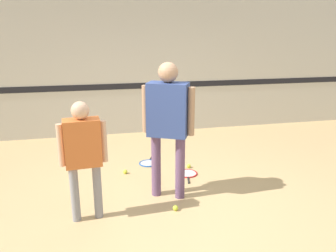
{
  "coord_description": "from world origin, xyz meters",
  "views": [
    {
      "loc": [
        -0.84,
        -3.63,
        2.1
      ],
      "look_at": [
        0.01,
        0.24,
        0.97
      ],
      "focal_mm": 35.0,
      "sensor_mm": 36.0,
      "label": 1
    }
  ],
  "objects": [
    {
      "name": "ground_plane",
      "position": [
        0.0,
        0.0,
        0.0
      ],
      "size": [
        16.0,
        16.0,
        0.0
      ],
      "primitive_type": "plane",
      "color": "tan"
    },
    {
      "name": "wall_back",
      "position": [
        0.0,
        3.22,
        1.6
      ],
      "size": [
        16.0,
        0.07,
        3.2
      ],
      "color": "beige",
      "rests_on": "ground_plane"
    },
    {
      "name": "person_instructor",
      "position": [
        0.01,
        0.24,
        1.09
      ],
      "size": [
        0.61,
        0.46,
        1.77
      ],
      "rotation": [
        0.0,
        0.0,
        -0.46
      ],
      "color": "#6B4C70",
      "rests_on": "ground_plane"
    },
    {
      "name": "person_student_left",
      "position": [
        -1.03,
        -0.1,
        0.87
      ],
      "size": [
        0.53,
        0.25,
        1.4
      ],
      "rotation": [
        0.0,
        0.0,
        0.08
      ],
      "color": "gray",
      "rests_on": "ground_plane"
    },
    {
      "name": "racket_spare_on_floor",
      "position": [
        0.45,
        0.84,
        0.01
      ],
      "size": [
        0.37,
        0.53,
        0.03
      ],
      "rotation": [
        0.0,
        0.0,
        4.51
      ],
      "color": "red",
      "rests_on": "ground_plane"
    },
    {
      "name": "racket_second_spare",
      "position": [
        -0.07,
        1.4,
        0.01
      ],
      "size": [
        0.39,
        0.53,
        0.03
      ],
      "rotation": [
        0.0,
        0.0,
        1.19
      ],
      "color": "blue",
      "rests_on": "ground_plane"
    },
    {
      "name": "tennis_ball_near_instructor",
      "position": [
        0.02,
        -0.15,
        0.03
      ],
      "size": [
        0.07,
        0.07,
        0.07
      ],
      "primitive_type": "sphere",
      "color": "#CCE038",
      "rests_on": "ground_plane"
    },
    {
      "name": "tennis_ball_by_spare_racket",
      "position": [
        0.54,
        1.08,
        0.03
      ],
      "size": [
        0.07,
        0.07,
        0.07
      ],
      "primitive_type": "sphere",
      "color": "#CCE038",
      "rests_on": "ground_plane"
    },
    {
      "name": "tennis_ball_stray_left",
      "position": [
        -0.48,
        1.07,
        0.03
      ],
      "size": [
        0.07,
        0.07,
        0.07
      ],
      "primitive_type": "sphere",
      "color": "#CCE038",
      "rests_on": "ground_plane"
    }
  ]
}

